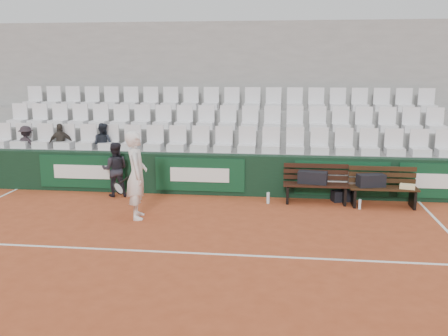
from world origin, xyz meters
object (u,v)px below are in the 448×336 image
bench_right (383,197)px  sports_bag_ground (341,196)px  water_bottle_far (360,204)px  ball_kid (115,169)px  spectator_c (102,127)px  water_bottle_near (268,198)px  spectator_a (25,128)px  bench_left (316,193)px  tennis_player (136,175)px  sports_bag_left (313,177)px  spectator_b (60,127)px  sports_bag_right (371,180)px

bench_right → sports_bag_ground: bearing=159.1°
water_bottle_far → sports_bag_ground: bearing=119.1°
ball_kid → spectator_c: size_ratio=1.18×
bench_right → water_bottle_near: 2.59m
spectator_c → spectator_a: bearing=16.6°
bench_left → ball_kid: size_ratio=1.13×
tennis_player → spectator_c: spectator_c is taller
water_bottle_far → ball_kid: size_ratio=0.17×
sports_bag_left → water_bottle_near: sports_bag_left is taller
bench_left → bench_right: bearing=-5.4°
water_bottle_far → spectator_a: bearing=170.5°
bench_left → sports_bag_ground: bearing=18.3°
tennis_player → spectator_b: 3.92m
bench_right → sports_bag_left: bearing=173.4°
ball_kid → spectator_c: bearing=-68.1°
spectator_a → spectator_b: 0.97m
spectator_a → sports_bag_right: bearing=-178.1°
water_bottle_near → spectator_c: 4.75m
water_bottle_far → spectator_c: spectator_c is taller
sports_bag_left → ball_kid: ball_kid is taller
tennis_player → spectator_b: spectator_b is taller
bench_right → spectator_a: spectator_a is taller
sports_bag_left → sports_bag_ground: bearing=12.9°
water_bottle_far → sports_bag_left: bearing=155.8°
spectator_b → water_bottle_far: bearing=146.1°
water_bottle_far → ball_kid: bearing=175.4°
water_bottle_near → spectator_a: 6.74m
bench_left → sports_bag_left: (-0.08, 0.04, 0.37)m
bench_right → ball_kid: size_ratio=1.13×
bench_left → sports_bag_right: size_ratio=2.47×
sports_bag_ground → tennis_player: (-4.38, -1.83, 0.79)m
bench_left → water_bottle_far: bench_left is taller
bench_left → ball_kid: 4.84m
bench_right → spectator_a: (-9.07, 1.15, 1.28)m
sports_bag_right → spectator_b: spectator_b is taller
sports_bag_ground → water_bottle_far: 0.71m
spectator_b → bench_right: bearing=148.8°
bench_left → sports_bag_ground: 0.64m
ball_kid → spectator_a: bearing=-30.8°
water_bottle_far → spectator_c: size_ratio=0.20×
ball_kid → spectator_b: (-1.79, 0.97, 0.88)m
bench_right → sports_bag_right: size_ratio=2.47×
bench_left → ball_kid: ball_kid is taller
bench_left → spectator_b: size_ratio=1.37×
bench_left → sports_bag_right: sports_bag_right is taller
spectator_a → spectator_b: (0.97, 0.00, 0.04)m
water_bottle_near → ball_kid: bearing=176.3°
sports_bag_right → ball_kid: size_ratio=0.46×
bench_left → sports_bag_left: size_ratio=2.26×
bench_left → sports_bag_ground: size_ratio=3.58×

